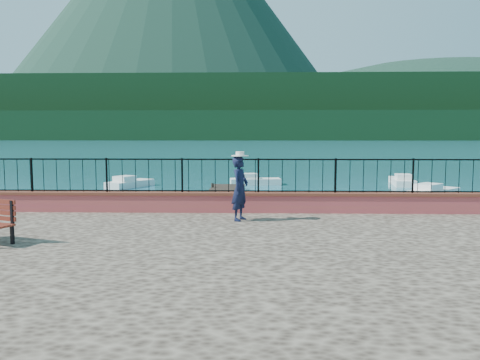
# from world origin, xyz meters

# --- Properties ---
(ground) EXTENTS (2000.00, 2000.00, 0.00)m
(ground) POSITION_xyz_m (0.00, 0.00, 0.00)
(ground) COLOR #19596B
(ground) RESTS_ON ground
(parapet) EXTENTS (28.00, 0.46, 0.58)m
(parapet) POSITION_xyz_m (0.00, 3.70, 1.49)
(parapet) COLOR #AE483F
(parapet) RESTS_ON promenade
(railing) EXTENTS (27.00, 0.05, 0.95)m
(railing) POSITION_xyz_m (0.00, 3.70, 2.25)
(railing) COLOR black
(railing) RESTS_ON parapet
(dock) EXTENTS (2.00, 16.00, 0.30)m
(dock) POSITION_xyz_m (-2.00, 12.00, 0.15)
(dock) COLOR #2D231C
(dock) RESTS_ON ground
(far_forest) EXTENTS (900.00, 60.00, 18.00)m
(far_forest) POSITION_xyz_m (0.00, 300.00, 9.00)
(far_forest) COLOR black
(far_forest) RESTS_ON ground
(foothills) EXTENTS (900.00, 120.00, 44.00)m
(foothills) POSITION_xyz_m (0.00, 360.00, 22.00)
(foothills) COLOR black
(foothills) RESTS_ON ground
(volcano) EXTENTS (560.00, 560.00, 380.00)m
(volcano) POSITION_xyz_m (-120.00, 700.00, 190.00)
(volcano) COLOR #142D23
(volcano) RESTS_ON ground
(companion_hill) EXTENTS (448.00, 384.00, 180.00)m
(companion_hill) POSITION_xyz_m (220.00, 560.00, 0.00)
(companion_hill) COLOR #142D23
(companion_hill) RESTS_ON ground
(person) EXTENTS (0.60, 0.72, 1.68)m
(person) POSITION_xyz_m (-0.79, 2.39, 2.04)
(person) COLOR black
(person) RESTS_ON promenade
(hat) EXTENTS (0.44, 0.44, 0.12)m
(hat) POSITION_xyz_m (-0.79, 2.39, 2.94)
(hat) COLOR white
(hat) RESTS_ON person
(boat_0) EXTENTS (3.44, 1.76, 0.80)m
(boat_0) POSITION_xyz_m (-7.93, 7.40, 0.40)
(boat_0) COLOR silver
(boat_0) RESTS_ON ground
(boat_1) EXTENTS (4.50, 2.03, 0.80)m
(boat_1) POSITION_xyz_m (5.72, 9.48, 0.40)
(boat_1) COLOR silver
(boat_1) RESTS_ON ground
(boat_2) EXTENTS (3.77, 3.69, 0.80)m
(boat_2) POSITION_xyz_m (9.55, 16.39, 0.40)
(boat_2) COLOR white
(boat_2) RESTS_ON ground
(boat_3) EXTENTS (2.73, 3.65, 0.80)m
(boat_3) POSITION_xyz_m (-8.57, 20.70, 0.40)
(boat_3) COLOR silver
(boat_3) RESTS_ON ground
(boat_4) EXTENTS (3.56, 1.68, 0.80)m
(boat_4) POSITION_xyz_m (-0.32, 22.45, 0.40)
(boat_4) COLOR white
(boat_4) RESTS_ON ground
(boat_5) EXTENTS (1.88, 4.14, 0.80)m
(boat_5) POSITION_xyz_m (9.81, 22.72, 0.40)
(boat_5) COLOR silver
(boat_5) RESTS_ON ground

